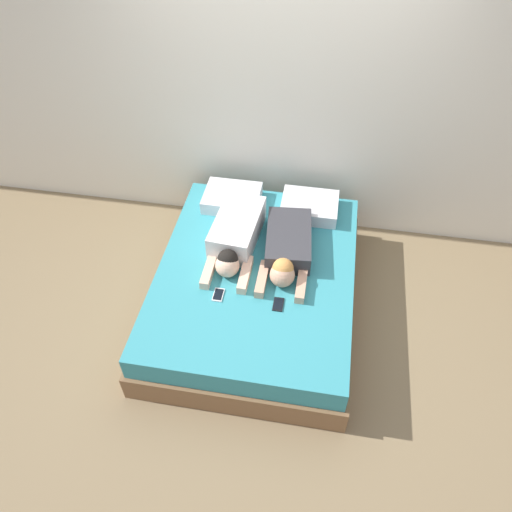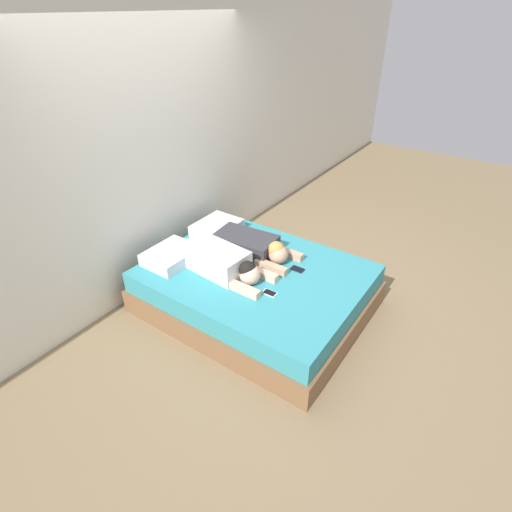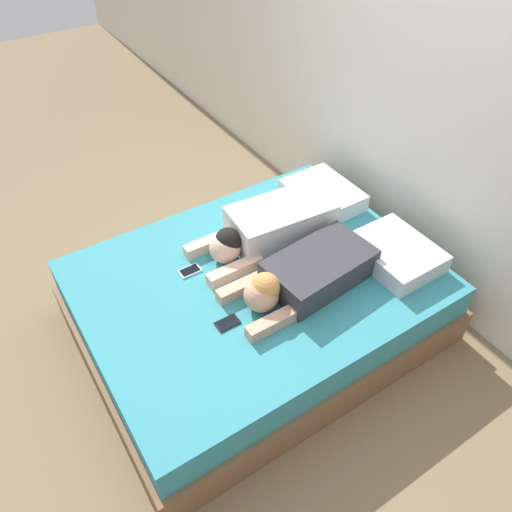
{
  "view_description": "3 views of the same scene",
  "coord_description": "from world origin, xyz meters",
  "px_view_note": "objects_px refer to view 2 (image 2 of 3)",
  "views": [
    {
      "loc": [
        0.44,
        -2.59,
        3.33
      ],
      "look_at": [
        0.0,
        0.0,
        0.59
      ],
      "focal_mm": 35.0,
      "sensor_mm": 36.0,
      "label": 1
    },
    {
      "loc": [
        -2.53,
        -1.76,
        2.56
      ],
      "look_at": [
        0.0,
        0.0,
        0.59
      ],
      "focal_mm": 28.0,
      "sensor_mm": 36.0,
      "label": 2
    },
    {
      "loc": [
        1.7,
        -1.1,
        2.48
      ],
      "look_at": [
        0.0,
        0.0,
        0.59
      ],
      "focal_mm": 35.0,
      "sensor_mm": 36.0,
      "label": 3
    }
  ],
  "objects_px": {
    "pillow_head_left": "(171,256)",
    "person_right": "(254,246)",
    "pillow_head_right": "(217,228)",
    "cell_phone_right": "(297,269)",
    "person_left": "(223,262)",
    "bed": "(256,289)",
    "cell_phone_left": "(270,293)"
  },
  "relations": [
    {
      "from": "bed",
      "to": "pillow_head_right",
      "type": "distance_m",
      "value": 0.87
    },
    {
      "from": "pillow_head_left",
      "to": "pillow_head_right",
      "type": "relative_size",
      "value": 1.0
    },
    {
      "from": "person_right",
      "to": "cell_phone_left",
      "type": "bearing_deg",
      "value": -133.37
    },
    {
      "from": "bed",
      "to": "pillow_head_right",
      "type": "relative_size",
      "value": 4.16
    },
    {
      "from": "pillow_head_left",
      "to": "person_left",
      "type": "distance_m",
      "value": 0.54
    },
    {
      "from": "bed",
      "to": "pillow_head_left",
      "type": "bearing_deg",
      "value": 114.5
    },
    {
      "from": "person_left",
      "to": "cell_phone_right",
      "type": "relative_size",
      "value": 7.26
    },
    {
      "from": "bed",
      "to": "cell_phone_left",
      "type": "height_order",
      "value": "cell_phone_left"
    },
    {
      "from": "pillow_head_right",
      "to": "cell_phone_left",
      "type": "relative_size",
      "value": 3.85
    },
    {
      "from": "bed",
      "to": "cell_phone_left",
      "type": "relative_size",
      "value": 16.02
    },
    {
      "from": "cell_phone_right",
      "to": "cell_phone_left",
      "type": "bearing_deg",
      "value": 178.19
    },
    {
      "from": "cell_phone_right",
      "to": "pillow_head_left",
      "type": "bearing_deg",
      "value": 117.69
    },
    {
      "from": "bed",
      "to": "cell_phone_left",
      "type": "xyz_separation_m",
      "value": [
        -0.23,
        -0.31,
        0.23
      ]
    },
    {
      "from": "person_right",
      "to": "cell_phone_right",
      "type": "xyz_separation_m",
      "value": [
        0.0,
        -0.49,
        -0.08
      ]
    },
    {
      "from": "person_right",
      "to": "cell_phone_right",
      "type": "distance_m",
      "value": 0.5
    },
    {
      "from": "person_left",
      "to": "cell_phone_left",
      "type": "bearing_deg",
      "value": -92.61
    },
    {
      "from": "pillow_head_left",
      "to": "person_right",
      "type": "xyz_separation_m",
      "value": [
        0.56,
        -0.58,
        0.03
      ]
    },
    {
      "from": "bed",
      "to": "person_right",
      "type": "relative_size",
      "value": 2.28
    },
    {
      "from": "bed",
      "to": "person_right",
      "type": "bearing_deg",
      "value": 38.15
    },
    {
      "from": "pillow_head_right",
      "to": "person_right",
      "type": "height_order",
      "value": "person_right"
    },
    {
      "from": "bed",
      "to": "person_left",
      "type": "bearing_deg",
      "value": 132.47
    },
    {
      "from": "pillow_head_left",
      "to": "cell_phone_left",
      "type": "bearing_deg",
      "value": -84.06
    },
    {
      "from": "pillow_head_right",
      "to": "cell_phone_right",
      "type": "bearing_deg",
      "value": -96.54
    },
    {
      "from": "person_left",
      "to": "pillow_head_right",
      "type": "bearing_deg",
      "value": 43.59
    },
    {
      "from": "pillow_head_right",
      "to": "cell_phone_right",
      "type": "distance_m",
      "value": 1.08
    },
    {
      "from": "person_left",
      "to": "person_right",
      "type": "distance_m",
      "value": 0.43
    },
    {
      "from": "pillow_head_right",
      "to": "person_left",
      "type": "bearing_deg",
      "value": -136.41
    },
    {
      "from": "person_right",
      "to": "person_left",
      "type": "bearing_deg",
      "value": 172.45
    },
    {
      "from": "pillow_head_left",
      "to": "cell_phone_right",
      "type": "height_order",
      "value": "pillow_head_left"
    },
    {
      "from": "pillow_head_right",
      "to": "pillow_head_left",
      "type": "bearing_deg",
      "value": 180.0
    },
    {
      "from": "pillow_head_right",
      "to": "person_right",
      "type": "relative_size",
      "value": 0.55
    },
    {
      "from": "pillow_head_left",
      "to": "cell_phone_right",
      "type": "relative_size",
      "value": 3.85
    }
  ]
}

